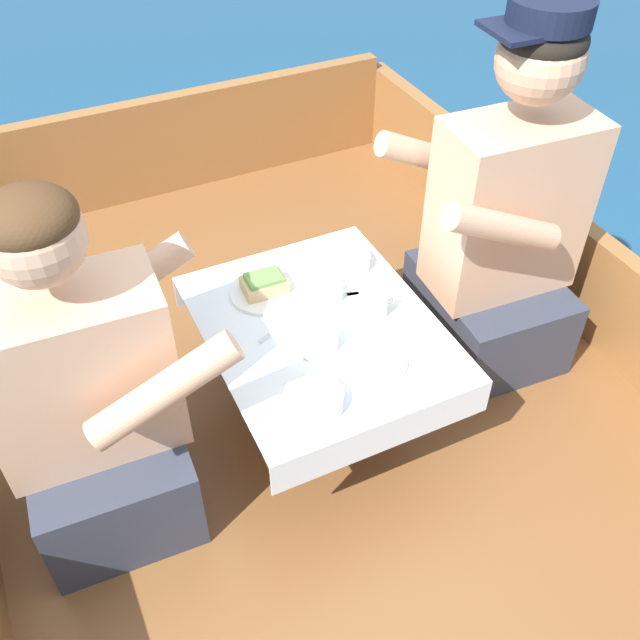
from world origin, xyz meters
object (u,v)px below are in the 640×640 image
sandwich (264,284)px  coffee_cup_starboard (375,303)px  person_port (92,404)px  person_starboard (502,230)px  coffee_cup_port (332,288)px

sandwich → coffee_cup_starboard: coffee_cup_starboard is taller
person_port → sandwich: person_port is taller
person_starboard → coffee_cup_port: (-0.51, 0.04, -0.05)m
sandwich → coffee_cup_starboard: (0.23, -0.20, -0.00)m
coffee_cup_port → sandwich: bearing=147.0°
coffee_cup_starboard → person_port: bearing=-179.2°
person_starboard → coffee_cup_port: person_starboard is taller
person_port → coffee_cup_port: (0.66, 0.11, 0.02)m
person_starboard → sandwich: size_ratio=9.04×
person_port → coffee_cup_port: 0.67m
sandwich → coffee_cup_port: coffee_cup_port is taller
person_starboard → coffee_cup_starboard: 0.44m
person_port → person_starboard: person_starboard is taller
person_port → sandwich: size_ratio=7.89×
person_port → coffee_cup_port: person_port is taller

